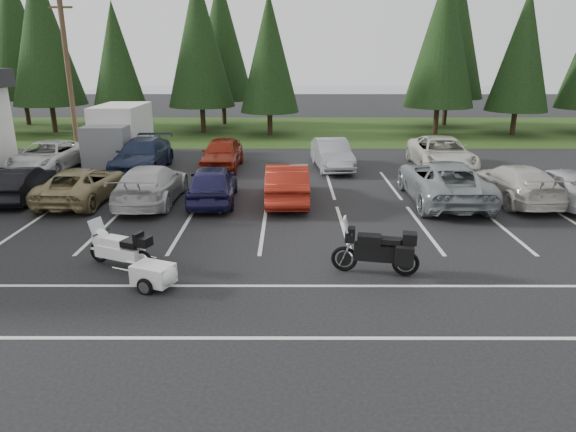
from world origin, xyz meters
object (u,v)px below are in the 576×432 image
Objects in this scene: car_near_8 at (561,186)px; car_far_2 at (222,153)px; car_far_1 at (142,155)px; car_far_0 at (48,156)px; car_near_5 at (287,183)px; car_near_4 at (213,184)px; utility_pole at (68,72)px; car_near_1 at (21,183)px; car_far_3 at (332,154)px; car_far_4 at (441,154)px; car_near_7 at (515,183)px; cargo_trailer at (154,276)px; car_near_6 at (443,181)px; touring_motorcycle at (119,244)px; car_near_3 at (151,184)px; box_truck at (117,134)px; adventure_motorcycle at (375,246)px; car_near_2 at (83,185)px.

car_far_2 is (-13.97, 6.45, 0.05)m from car_near_8.
car_far_0 is at bearing 179.54° from car_far_1.
car_near_5 is 1.08× the size of car_near_8.
utility_pole is at bearing -45.80° from car_near_4.
car_far_3 is (12.87, 5.81, 0.07)m from car_near_1.
car_near_5 is at bearing -140.32° from car_far_4.
car_near_8 is at bearing -62.82° from car_far_4.
car_near_7 is 1.12× the size of car_far_3.
car_near_4 is 7.80m from cargo_trailer.
car_far_4 reaches higher than car_near_8.
car_far_3 is at bearing -111.34° from car_near_5.
car_near_6 reaches higher than car_far_1.
car_far_0 is 2.19× the size of touring_motorcycle.
utility_pole reaches higher than car_near_5.
car_far_1 is 12.33m from touring_motorcycle.
car_far_4 is at bearing -104.34° from car_near_6.
car_near_8 is (4.49, -0.35, -0.09)m from car_near_6.
car_far_4 is (-2.89, 6.24, 0.07)m from car_near_8.
utility_pole reaches higher than car_near_3.
car_near_3 is 1.16× the size of car_near_4.
box_truck reaches higher than car_near_8.
car_far_1 is at bearing -128.62° from car_near_1.
car_near_4 is at bearing 99.33° from touring_motorcycle.
car_far_3 is at bearing 4.14° from car_far_1.
car_far_0 is (-0.69, -2.11, -3.97)m from utility_pole.
car_near_8 is at bearing -12.55° from car_far_0.
car_near_7 is 2.12× the size of touring_motorcycle.
box_truck reaches higher than car_near_1.
car_near_3 is (5.97, -7.89, -3.95)m from utility_pole.
car_near_1 is 1.60× the size of adventure_motorcycle.
car_far_1 is 1.19× the size of car_far_2.
car_far_4 is at bearing 78.31° from adventure_motorcycle.
car_near_2 reaches higher than touring_motorcycle.
car_far_0 is (-9.05, 5.74, -0.03)m from car_near_4.
car_near_7 is 9.00m from car_far_3.
car_near_8 is at bearing 50.88° from cargo_trailer.
car_near_5 reaches higher than car_near_1.
car_near_7 is at bearing -178.22° from car_near_3.
box_truck is at bearing 131.46° from touring_motorcycle.
car_near_5 is (8.08, -0.04, 0.09)m from car_near_2.
car_near_4 reaches higher than car_near_3.
box_truck is at bearing 163.37° from car_far_3.
touring_motorcycle is at bearing 120.94° from car_near_2.
car_far_1 is at bearing -21.37° from car_near_6.
car_far_1 is (-4.30, 5.63, 0.03)m from car_near_4.
utility_pole is 19.45m from car_near_6.
car_near_3 is 8.01m from cargo_trailer.
car_near_1 is at bearing -5.36° from car_near_4.
car_near_4 is 0.77× the size of car_far_4.
car_near_7 is 1.17× the size of car_near_8.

